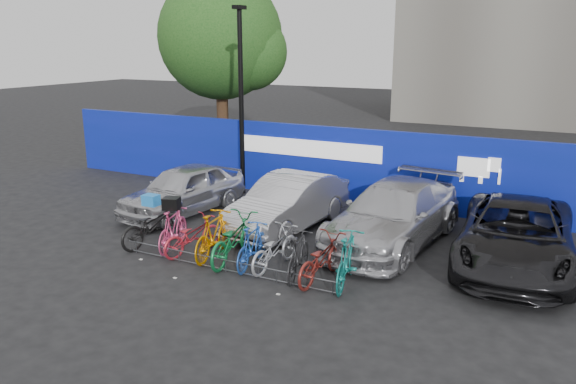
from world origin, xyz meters
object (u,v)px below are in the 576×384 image
Objects in this scene: lamppost at (241,96)px; car_0 at (183,189)px; bike_rack at (226,265)px; car_2 at (394,214)px; car_1 at (288,203)px; bike_9 at (347,259)px; bike_1 at (173,229)px; bike_5 at (252,245)px; bike_6 at (275,248)px; bike_0 at (153,225)px; bike_2 at (192,235)px; bike_8 at (321,259)px; car_3 at (516,235)px; tree at (226,40)px; bike_7 at (298,255)px; bike_3 at (214,235)px; bike_4 at (233,239)px.

car_0 is (-0.38, -2.78, -2.54)m from lamppost.
car_2 reaches higher than bike_rack.
bike_rack is 1.26× the size of car_1.
car_1 is 2.32× the size of bike_9.
bike_9 reaches higher than bike_1.
bike_6 is at bearing -170.67° from bike_5.
bike_1 is at bearing -169.46° from bike_0.
car_1 reaches higher than bike_2.
car_3 is at bearing -136.85° from bike_8.
car_0 is at bearing -170.52° from car_2.
bike_1 is 1.02× the size of bike_5.
bike_0 is (-2.61, 0.66, 0.36)m from bike_rack.
car_1 is 2.49× the size of bike_6.
tree is at bearing -61.90° from bike_5.
lamppost is at bearing -91.88° from bike_1.
bike_8 reaches higher than bike_6.
tree is 3.96× the size of bike_0.
bike_7 is at bearing -53.95° from car_1.
bike_6 is at bearing -12.71° from bike_9.
bike_9 is at bearing -141.73° from car_3.
car_2 is 3.41m from bike_6.
bike_0 reaches higher than bike_5.
bike_6 is at bearing -117.65° from car_2.
bike_5 is at bearing -56.77° from lamppost.
car_1 is 3.69m from bike_0.
bike_0 is at bearing 6.92° from bike_6.
bike_3 is at bearing -162.38° from bike_2.
car_3 is at bearing -16.76° from lamppost.
bike_2 is (2.24, -2.61, -0.28)m from car_0.
bike_rack is (6.77, -10.66, -4.91)m from tree.
bike_9 is (5.29, -0.08, 0.06)m from bike_0.
bike_8 is at bearing -45.84° from lamppost.
bike_5 is (1.71, -0.05, 0.05)m from bike_2.
bike_7 reaches higher than bike_6.
tree is at bearing -42.85° from bike_8.
bike_9 is (1.80, -0.13, 0.11)m from bike_6.
bike_5 is (-5.35, -2.76, -0.24)m from car_3.
bike_6 is at bearing -52.43° from lamppost.
bike_9 is at bearing -42.70° from lamppost.
car_2 is 4.55m from bike_3.
bike_7 is at bearing 169.57° from bike_3.
bike_1 is (-1.84, -2.72, -0.22)m from car_1.
bike_rack is at bearing -57.55° from tree.
bike_rack is 2.67× the size of bike_4.
tree reaches higher than bike_rack.
bike_4 is at bearing 3.83° from bike_8.
bike_0 reaches higher than bike_8.
tree is 4.38× the size of bike_6.
bike_9 is (2.68, 0.58, 0.41)m from bike_rack.
lamppost is 7.07m from bike_5.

